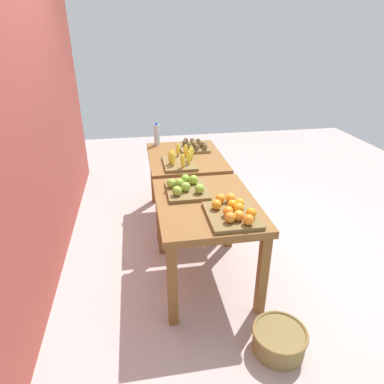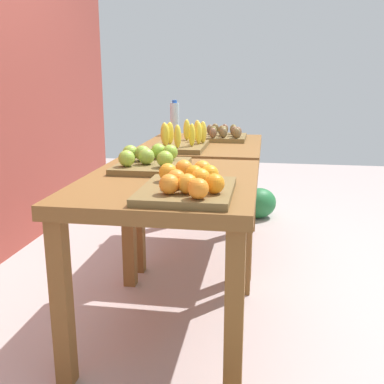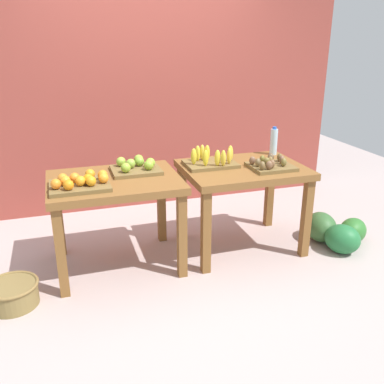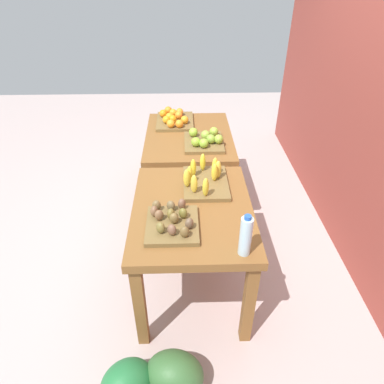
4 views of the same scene
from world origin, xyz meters
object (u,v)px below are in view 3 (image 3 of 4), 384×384
at_px(kiwi_bin, 270,164).
at_px(watermelon_pile, 336,232).
at_px(display_table_right, 243,179).
at_px(banana_crate, 211,161).
at_px(apple_bin, 136,167).
at_px(orange_bin, 80,182).
at_px(display_table_left, 115,192).
at_px(water_bottle, 274,141).
at_px(wicker_basket, 12,293).

distance_m(kiwi_bin, watermelon_pile, 0.96).
distance_m(display_table_right, banana_crate, 0.33).
relative_size(display_table_right, apple_bin, 2.60).
xyz_separation_m(display_table_right, orange_bin, (-1.39, -0.14, 0.16)).
height_order(display_table_right, watermelon_pile, display_table_right).
bearing_deg(banana_crate, kiwi_bin, -26.34).
height_order(display_table_left, orange_bin, orange_bin).
bearing_deg(apple_bin, orange_bin, -149.77).
bearing_deg(water_bottle, display_table_right, -147.49).
xyz_separation_m(display_table_left, wicker_basket, (-0.82, -0.35, -0.56)).
bearing_deg(watermelon_pile, banana_crate, 162.82).
relative_size(banana_crate, water_bottle, 1.65).
xyz_separation_m(display_table_left, apple_bin, (0.20, 0.14, 0.16)).
bearing_deg(orange_bin, apple_bin, 30.23).
xyz_separation_m(display_table_right, banana_crate, (-0.27, 0.09, 0.16)).
height_order(display_table_left, display_table_right, same).
bearing_deg(watermelon_pile, display_table_right, 163.60).
bearing_deg(banana_crate, water_bottle, 14.56).
bearing_deg(water_bottle, apple_bin, -174.08).
height_order(display_table_right, wicker_basket, display_table_right).
distance_m(display_table_left, orange_bin, 0.34).
relative_size(banana_crate, watermelon_pile, 0.66).
bearing_deg(banana_crate, watermelon_pile, -17.18).
distance_m(orange_bin, kiwi_bin, 1.58).
distance_m(apple_bin, water_bottle, 1.36).
bearing_deg(watermelon_pile, wicker_basket, -178.00).
distance_m(apple_bin, wicker_basket, 1.35).
height_order(banana_crate, kiwi_bin, banana_crate).
bearing_deg(kiwi_bin, display_table_right, 145.51).
height_order(display_table_left, watermelon_pile, display_table_left).
bearing_deg(kiwi_bin, display_table_left, 174.29).
bearing_deg(apple_bin, watermelon_pile, -12.37).
distance_m(apple_bin, kiwi_bin, 1.14).
bearing_deg(kiwi_bin, wicker_basket, -174.14).
relative_size(apple_bin, wicker_basket, 1.05).
xyz_separation_m(apple_bin, wicker_basket, (-1.03, -0.49, -0.72)).
xyz_separation_m(banana_crate, watermelon_pile, (1.12, -0.35, -0.69)).
distance_m(display_table_left, wicker_basket, 1.06).
distance_m(display_table_left, water_bottle, 1.60).
height_order(kiwi_bin, watermelon_pile, kiwi_bin).
relative_size(display_table_right, water_bottle, 3.91).
height_order(banana_crate, watermelon_pile, banana_crate).
bearing_deg(wicker_basket, watermelon_pile, 2.00).
relative_size(apple_bin, kiwi_bin, 1.09).
bearing_deg(display_table_left, wicker_basket, -156.94).
xyz_separation_m(apple_bin, kiwi_bin, (1.11, -0.27, -0.01)).
height_order(display_table_left, kiwi_bin, kiwi_bin).
height_order(kiwi_bin, water_bottle, water_bottle).
relative_size(kiwi_bin, wicker_basket, 0.96).
bearing_deg(water_bottle, watermelon_pile, -51.25).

